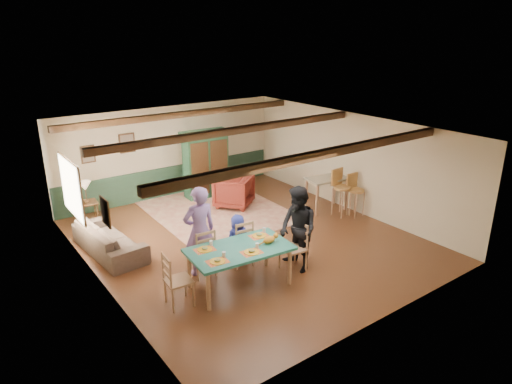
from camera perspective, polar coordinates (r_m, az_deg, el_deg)
floor at (r=11.07m, az=-1.08°, el=-5.96°), size 8.00×8.00×0.00m
wall_back at (r=13.89m, az=-10.68°, el=4.99°), size 7.00×0.02×2.70m
wall_left at (r=9.15m, az=-19.41°, el=-3.59°), size 0.02×8.00×2.70m
wall_right at (r=12.80m, az=11.84°, el=3.65°), size 0.02×8.00×2.70m
ceiling at (r=10.20m, az=-1.17°, el=7.85°), size 7.00×8.00×0.02m
wainscot_back at (r=14.12m, az=-10.42°, el=1.44°), size 6.95×0.03×0.90m
ceiling_beam_front at (r=8.49m, az=7.80°, el=4.62°), size 6.95×0.16×0.16m
ceiling_beam_mid at (r=10.54m, az=-2.43°, el=7.72°), size 6.95×0.16×0.16m
ceiling_beam_back at (r=12.75m, az=-9.04°, el=9.58°), size 6.95×0.16×0.16m
window_left at (r=10.64m, az=-22.15°, el=0.45°), size 0.06×1.60×1.30m
picture_left_wall at (r=8.47m, az=-18.29°, el=-2.38°), size 0.04×0.42×0.52m
picture_back_a at (r=13.27m, az=-15.81°, el=5.90°), size 0.45×0.04×0.55m
picture_back_b at (r=12.98m, az=-20.27°, el=4.44°), size 0.38×0.04×0.48m
dining_table at (r=9.01m, az=-2.04°, el=-9.39°), size 2.07×1.28×0.82m
dining_chair_far_left at (r=9.42m, az=-6.74°, el=-7.40°), size 0.51×0.53×1.04m
dining_chair_far_right at (r=9.76m, az=-2.01°, el=-6.25°), size 0.51×0.53×1.04m
dining_chair_end_left at (r=8.51m, az=-9.66°, el=-10.72°), size 0.53×0.51×1.04m
dining_chair_end_right at (r=9.56m, az=4.66°, el=-6.92°), size 0.53×0.51×1.04m
person_man at (r=9.31m, az=-7.07°, el=-4.85°), size 0.73×0.52×1.89m
person_woman at (r=9.45m, az=5.27°, el=-4.68°), size 0.77×0.94×1.81m
person_child at (r=9.82m, az=-2.26°, el=-5.90°), size 0.57×0.40×1.10m
cat at (r=8.97m, az=1.67°, el=-5.88°), size 0.41×0.19×0.20m
place_setting_near_left at (r=8.34m, az=-4.84°, el=-8.38°), size 0.47×0.37×0.11m
place_setting_near_center at (r=8.63m, az=-0.55°, el=-7.27°), size 0.47×0.37×0.11m
place_setting_far_left at (r=8.78m, az=-6.43°, el=-6.90°), size 0.47×0.37×0.11m
place_setting_far_right at (r=9.28m, az=0.40°, el=-5.25°), size 0.47×0.37×0.11m
area_rug at (r=12.80m, az=-4.86°, el=-2.35°), size 3.46×4.07×0.01m
armoire at (r=13.70m, az=-6.30°, el=3.51°), size 1.46×0.67×2.01m
armchair at (r=12.97m, az=-2.83°, el=0.09°), size 1.36×1.37×0.90m
sofa at (r=10.85m, az=-17.87°, el=-5.63°), size 1.06×2.30×0.65m
end_table at (r=12.60m, az=-20.21°, el=-2.47°), size 0.54×0.54×0.60m
table_lamp at (r=12.41m, az=-20.52°, el=0.00°), size 0.31×0.31×0.55m
counter_table at (r=12.82m, az=8.76°, el=-0.25°), size 1.21×0.81×0.94m
bar_stool_left at (r=12.47m, az=10.68°, el=-0.12°), size 0.49×0.53×1.28m
bar_stool_right at (r=12.55m, az=12.40°, el=-0.41°), size 0.42×0.46×1.16m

